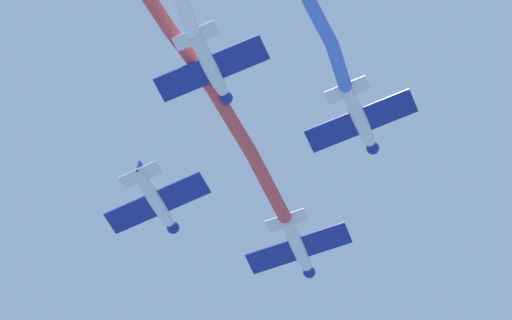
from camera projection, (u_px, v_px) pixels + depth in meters
name	position (u px, v px, depth m)	size (l,w,h in m)	color
airplane_lead	(298.00, 247.00, 64.49)	(7.41, 5.62, 1.83)	silver
smoke_trail_lead	(186.00, 63.00, 58.92)	(11.10, 23.67, 2.90)	#DB4C4C
airplane_left_wing	(157.00, 202.00, 62.38)	(7.40, 5.66, 1.83)	silver
airplane_right_wing	(360.00, 120.00, 60.38)	(7.41, 5.65, 1.83)	silver
airplane_slot	(211.00, 67.00, 58.18)	(7.42, 5.65, 1.83)	silver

